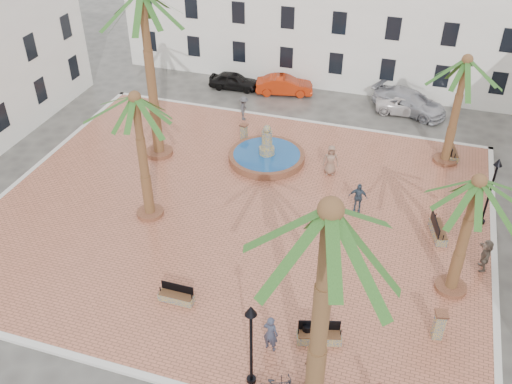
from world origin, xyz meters
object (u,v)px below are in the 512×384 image
bench_e (438,231)px  car_black (234,81)px  bollard_e (439,325)px  palm_nw (143,11)px  bench_s (176,297)px  lamppost_e (493,180)px  palm_sw (137,112)px  palm_ne (465,73)px  lamppost_s (251,332)px  cyclist_a (271,333)px  palm_s (328,237)px  car_silver (409,102)px  bench_se (319,336)px  bollard_se (314,373)px  bench_ne (451,152)px  car_white (409,105)px  pedestrian_north (244,108)px  litter_bin (307,331)px  palm_e (475,196)px  car_red (284,85)px  bollard_n (244,133)px  pedestrian_fountain_b (358,197)px  pedestrian_east (485,255)px  pedestrian_fountain_a (331,160)px  fountain (267,155)px

bench_e → car_black: car_black is taller
bollard_e → palm_nw: bearing=150.6°
bench_s → palm_nw: bearing=118.9°
bench_e → lamppost_e: lamppost_e is taller
palm_sw → palm_ne: size_ratio=1.05×
lamppost_s → cyclist_a: (0.25, 1.70, -1.87)m
palm_s → lamppost_s: (-2.47, 0.42, -5.31)m
car_silver → palm_ne: bearing=-132.9°
palm_sw → car_silver: size_ratio=1.35×
bench_se → bollard_se: bearing=-99.9°
cyclist_a → car_silver: size_ratio=0.33×
bench_ne → car_white: 6.17m
cyclist_a → pedestrian_north: (-7.26, 18.17, -0.04)m
bench_se → litter_bin: bench_se is taller
car_white → palm_nw: bearing=124.8°
car_silver → bench_s: bearing=-176.8°
palm_nw → bench_ne: bearing=16.8°
palm_e → car_white: size_ratio=1.36×
palm_sw → bench_se: bearing=-28.4°
palm_s → cyclist_a: 7.80m
lamppost_s → palm_e: bearing=46.4°
bollard_e → car_red: bollard_e is taller
bollard_n → cyclist_a: size_ratio=0.70×
bench_e → litter_bin: bearing=135.7°
bollard_n → pedestrian_fountain_b: (8.08, -5.09, 0.21)m
palm_ne → palm_sw: bearing=-145.1°
bench_ne → pedestrian_east: 10.15m
bench_s → bench_e: bench_e is taller
litter_bin → palm_sw: bearing=150.4°
bollard_e → pedestrian_east: bearing=69.7°
bench_se → car_red: bearing=92.5°
palm_e → pedestrian_north: (-14.05, 12.47, -4.30)m
palm_ne → pedestrian_fountain_b: 9.22m
palm_sw → car_black: 17.31m
bench_ne → car_black: car_black is taller
cyclist_a → pedestrian_fountain_a: size_ratio=0.95×
palm_e → lamppost_s: (-7.04, -7.40, -2.39)m
palm_sw → pedestrian_fountain_a: (8.28, 6.77, -5.12)m
lamppost_e → pedestrian_east: size_ratio=2.36×
bollard_e → car_black: 25.85m
palm_ne → cyclist_a: palm_ne is taller
bench_e → car_white: (-2.72, 13.46, 0.21)m
palm_e → pedestrian_fountain_a: bearing=132.9°
palm_sw → pedestrian_north: 12.77m
palm_s → car_white: (1.08, 24.99, -7.58)m
palm_sw → car_red: 17.73m
bench_s → bollard_e: size_ratio=1.14×
bench_s → pedestrian_fountain_a: size_ratio=0.86×
fountain → palm_s: size_ratio=0.49×
bollard_e → car_black: bollard_e is taller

